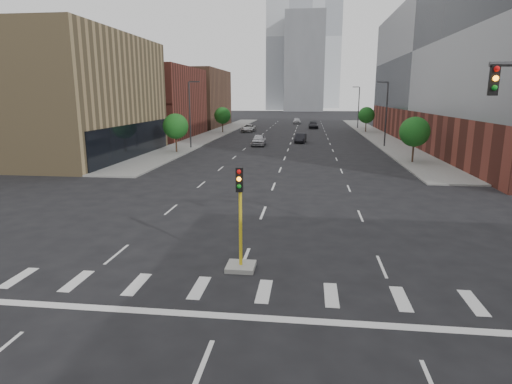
% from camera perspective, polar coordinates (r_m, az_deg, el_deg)
% --- Properties ---
extents(sidewalk_left_far, '(5.00, 92.00, 0.15)m').
position_cam_1_polar(sidewalk_left_far, '(84.00, -5.27, 7.84)').
color(sidewalk_left_far, gray).
rests_on(sidewalk_left_far, ground).
extents(sidewalk_right_far, '(5.00, 92.00, 0.15)m').
position_cam_1_polar(sidewalk_right_far, '(83.03, 15.60, 7.37)').
color(sidewalk_right_far, gray).
rests_on(sidewalk_right_far, ground).
extents(building_left_mid, '(20.00, 24.00, 14.00)m').
position_cam_1_polar(building_left_mid, '(56.55, -25.85, 11.31)').
color(building_left_mid, '#917A52').
rests_on(building_left_mid, ground).
extents(building_left_far_a, '(20.00, 22.00, 12.00)m').
position_cam_1_polar(building_left_far_a, '(79.76, -15.60, 11.44)').
color(building_left_far_a, brown).
rests_on(building_left_far_a, ground).
extents(building_left_far_b, '(20.00, 24.00, 13.00)m').
position_cam_1_polar(building_left_far_b, '(104.28, -10.09, 12.18)').
color(building_left_far_b, brown).
rests_on(building_left_far_b, ground).
extents(building_right_main, '(24.00, 70.00, 22.00)m').
position_cam_1_polar(building_right_main, '(73.00, 29.48, 14.15)').
color(building_right_main, brown).
rests_on(building_right_main, ground).
extents(tower_left, '(22.00, 22.00, 70.00)m').
position_cam_1_polar(tower_left, '(229.74, 4.52, 19.67)').
color(tower_left, '#B2B7BC').
rests_on(tower_left, ground).
extents(tower_right, '(20.00, 20.00, 80.00)m').
position_cam_1_polar(tower_right, '(269.90, 9.00, 19.59)').
color(tower_right, '#B2B7BC').
rests_on(tower_right, ground).
extents(tower_mid, '(18.00, 18.00, 44.00)m').
position_cam_1_polar(tower_mid, '(208.35, 6.49, 16.75)').
color(tower_mid, slate).
rests_on(tower_mid, ground).
extents(median_traffic_signal, '(1.20, 1.20, 4.40)m').
position_cam_1_polar(median_traffic_signal, '(18.10, -2.07, -7.41)').
color(median_traffic_signal, '#999993').
rests_on(median_traffic_signal, ground).
extents(streetlight_right_a, '(1.60, 0.22, 9.07)m').
position_cam_1_polar(streetlight_right_a, '(63.75, 16.92, 10.25)').
color(streetlight_right_a, '#2D2D30').
rests_on(streetlight_right_a, ground).
extents(streetlight_right_b, '(1.60, 0.22, 9.07)m').
position_cam_1_polar(streetlight_right_b, '(98.41, 13.48, 11.14)').
color(streetlight_right_b, '#2D2D30').
rests_on(streetlight_right_b, ground).
extents(streetlight_left, '(1.60, 0.22, 9.07)m').
position_cam_1_polar(streetlight_left, '(60.05, -8.74, 10.52)').
color(streetlight_left, '#2D2D30').
rests_on(streetlight_left, ground).
extents(tree_left_near, '(3.20, 3.20, 4.85)m').
position_cam_1_polar(tree_left_near, '(55.51, -10.67, 8.60)').
color(tree_left_near, '#382619').
rests_on(tree_left_near, ground).
extents(tree_left_far, '(3.20, 3.20, 4.85)m').
position_cam_1_polar(tree_left_far, '(84.56, -4.49, 10.14)').
color(tree_left_far, '#382619').
rests_on(tree_left_far, ground).
extents(tree_right_near, '(3.20, 3.20, 4.85)m').
position_cam_1_polar(tree_right_near, '(49.27, 20.39, 7.53)').
color(tree_right_near, '#382619').
rests_on(tree_right_near, ground).
extents(tree_right_far, '(3.20, 3.20, 4.85)m').
position_cam_1_polar(tree_right_far, '(88.61, 14.51, 9.90)').
color(tree_right_far, '#382619').
rests_on(tree_right_far, ground).
extents(car_near_left, '(1.99, 4.78, 1.62)m').
position_cam_1_polar(car_near_left, '(63.15, 0.37, 6.95)').
color(car_near_left, '#B7B7BC').
rests_on(car_near_left, ground).
extents(car_mid_right, '(1.88, 4.44, 1.43)m').
position_cam_1_polar(car_mid_right, '(67.66, 5.97, 7.18)').
color(car_mid_right, black).
rests_on(car_mid_right, ground).
extents(car_far_left, '(2.57, 5.39, 1.48)m').
position_cam_1_polar(car_far_left, '(87.45, -1.03, 8.52)').
color(car_far_left, silver).
rests_on(car_far_left, ground).
extents(car_deep_right, '(2.15, 5.13, 1.48)m').
position_cam_1_polar(car_deep_right, '(97.06, 7.66, 8.83)').
color(car_deep_right, black).
rests_on(car_deep_right, ground).
extents(car_distant, '(1.89, 4.58, 1.55)m').
position_cam_1_polar(car_distant, '(112.85, 5.48, 9.44)').
color(car_distant, silver).
rests_on(car_distant, ground).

